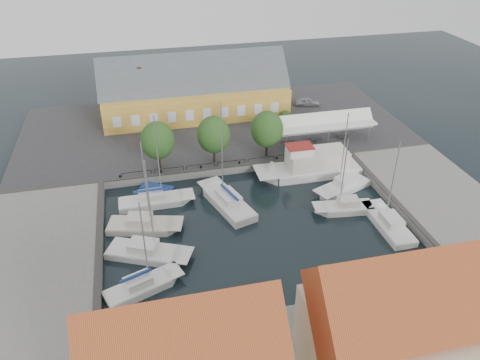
# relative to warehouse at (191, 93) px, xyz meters

# --- Properties ---
(ground) EXTENTS (140.00, 140.00, 0.00)m
(ground) POSITION_rel_warehouse_xyz_m (2.60, -28.36, -4.43)
(ground) COLOR black
(ground) RESTS_ON ground
(north_quay) EXTENTS (56.00, 26.00, 1.00)m
(north_quay) POSITION_rel_warehouse_xyz_m (2.60, -5.36, -3.93)
(north_quay) COLOR #2D2D30
(north_quay) RESTS_ON ground
(west_quay) EXTENTS (12.00, 24.00, 1.00)m
(west_quay) POSITION_rel_warehouse_xyz_m (-19.40, -30.36, -3.93)
(west_quay) COLOR slate
(west_quay) RESTS_ON ground
(east_quay) EXTENTS (12.00, 24.00, 1.00)m
(east_quay) POSITION_rel_warehouse_xyz_m (24.60, -30.36, -3.93)
(east_quay) COLOR slate
(east_quay) RESTS_ON ground
(quay_edge_fittings) EXTENTS (56.00, 24.72, 0.40)m
(quay_edge_fittings) POSITION_rel_warehouse_xyz_m (2.62, -23.61, -3.37)
(quay_edge_fittings) COLOR #383533
(quay_edge_fittings) RESTS_ON north_quay
(warehouse) EXTENTS (28.56, 14.00, 9.55)m
(warehouse) POSITION_rel_warehouse_xyz_m (0.00, 0.00, 0.00)
(warehouse) COLOR #BD8A2E
(warehouse) RESTS_ON north_quay
(tent_canopy) EXTENTS (14.00, 4.00, 2.83)m
(tent_canopy) POSITION_rel_warehouse_xyz_m (16.60, -13.86, -0.74)
(tent_canopy) COLOR white
(tent_canopy) RESTS_ON north_quay
(quay_trees) EXTENTS (18.20, 4.20, 6.30)m
(quay_trees) POSITION_rel_warehouse_xyz_m (0.60, -16.36, 0.45)
(quay_trees) COLOR black
(quay_trees) RESTS_ON north_quay
(car_silver) EXTENTS (4.23, 2.57, 1.35)m
(car_silver) POSITION_rel_warehouse_xyz_m (18.94, -1.28, -2.76)
(car_silver) COLOR #9E9FA5
(car_silver) RESTS_ON north_quay
(car_red) EXTENTS (1.44, 4.07, 1.34)m
(car_red) POSITION_rel_warehouse_xyz_m (-7.24, -9.25, -2.76)
(car_red) COLOR #541314
(car_red) RESTS_ON north_quay
(center_sailboat) EXTENTS (5.52, 9.86, 13.06)m
(center_sailboat) POSITION_rel_warehouse_xyz_m (0.43, -25.12, -4.06)
(center_sailboat) COLOR silver
(center_sailboat) RESTS_ON ground
(trawler) EXTENTS (13.77, 4.26, 5.00)m
(trawler) POSITION_rel_warehouse_xyz_m (12.42, -20.51, -3.41)
(trawler) COLOR silver
(trawler) RESTS_ON ground
(east_boat_a) EXTENTS (7.91, 5.19, 10.88)m
(east_boat_a) POSITION_rel_warehouse_xyz_m (14.85, -25.01, -4.17)
(east_boat_a) COLOR silver
(east_boat_a) RESTS_ON ground
(east_boat_b) EXTENTS (7.13, 3.11, 9.66)m
(east_boat_b) POSITION_rel_warehouse_xyz_m (13.21, -29.20, -4.17)
(east_boat_b) COLOR silver
(east_boat_b) RESTS_ON ground
(east_boat_c) EXTENTS (2.63, 8.20, 10.45)m
(east_boat_c) POSITION_rel_warehouse_xyz_m (16.50, -33.15, -4.17)
(east_boat_c) COLOR silver
(east_boat_c) RESTS_ON ground
(west_boat_a) EXTENTS (8.85, 2.62, 11.61)m
(west_boat_a) POSITION_rel_warehouse_xyz_m (-7.68, -22.87, -4.16)
(west_boat_a) COLOR silver
(west_boat_a) RESTS_ON ground
(west_boat_b) EXTENTS (8.38, 4.63, 11.03)m
(west_boat_b) POSITION_rel_warehouse_xyz_m (-9.22, -27.34, -4.17)
(west_boat_b) COLOR beige
(west_boat_b) RESTS_ON ground
(west_boat_c) EXTENTS (8.83, 5.99, 11.53)m
(west_boat_c) POSITION_rel_warehouse_xyz_m (-9.09, -31.93, -4.17)
(west_boat_c) COLOR silver
(west_boat_c) RESTS_ON ground
(west_boat_d) EXTENTS (7.54, 4.64, 9.98)m
(west_boat_d) POSITION_rel_warehouse_xyz_m (-9.84, -36.57, -4.16)
(west_boat_d) COLOR silver
(west_boat_d) RESTS_ON ground
(launch_sw) EXTENTS (4.45, 3.43, 0.98)m
(launch_sw) POSITION_rel_warehouse_xyz_m (-11.26, -40.46, -4.34)
(launch_sw) COLOR silver
(launch_sw) RESTS_ON ground
(launch_nw) EXTENTS (4.25, 3.40, 0.88)m
(launch_nw) POSITION_rel_warehouse_xyz_m (-7.30, -20.02, -4.34)
(launch_nw) COLOR navy
(launch_nw) RESTS_ON ground
(townhouses) EXTENTS (36.30, 8.50, 12.00)m
(townhouses) POSITION_rel_warehouse_xyz_m (4.52, -51.60, 1.40)
(townhouses) COLOR beige
(townhouses) RESTS_ON south_bank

